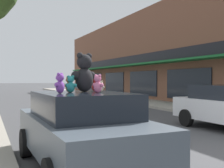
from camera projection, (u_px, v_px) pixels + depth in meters
ground_plane at (220, 157)px, 6.16m from camera, size 260.00×260.00×0.00m
storefront_row at (198, 57)px, 25.60m from camera, size 12.82×39.90×7.56m
plush_art_car at (82, 128)px, 5.40m from camera, size 2.03×4.08×1.46m
teddy_bear_giant at (84, 73)px, 5.64m from camera, size 0.60×0.42×0.79m
teddy_bear_purple at (60, 83)px, 5.04m from camera, size 0.25×0.26×0.37m
teddy_bear_brown at (69, 84)px, 5.47m from camera, size 0.22×0.21×0.32m
teddy_bear_pink at (98, 84)px, 5.21m from camera, size 0.20×0.26×0.35m
teddy_bear_red at (95, 84)px, 5.94m from camera, size 0.17×0.23×0.30m
teddy_bear_cream at (101, 86)px, 5.58m from camera, size 0.15×0.16×0.23m
teddy_bear_teal at (71, 84)px, 5.36m from camera, size 0.23×0.22×0.33m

